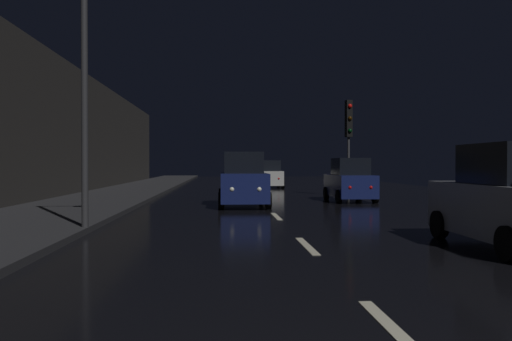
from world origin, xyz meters
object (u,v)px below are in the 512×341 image
(car_parked_right_far, at_px, (350,181))
(car_distant_taillights, at_px, (270,175))
(car_parked_right_near, at_px, (512,200))
(streetlamp_overhead, at_px, (103,26))
(car_approaching_headlights, at_px, (243,181))
(traffic_light_far_right, at_px, (349,126))

(car_parked_right_far, xyz_separation_m, car_distant_taillights, (-2.39, 13.29, -0.00))
(car_parked_right_far, distance_m, car_distant_taillights, 13.51)
(car_distant_taillights, bearing_deg, car_parked_right_near, -174.82)
(streetlamp_overhead, relative_size, car_approaching_headlights, 1.79)
(traffic_light_far_right, bearing_deg, car_parked_right_near, -10.45)
(streetlamp_overhead, relative_size, car_distant_taillights, 1.99)
(car_parked_right_near, relative_size, car_distant_taillights, 1.08)
(traffic_light_far_right, height_order, car_distant_taillights, traffic_light_far_right)
(streetlamp_overhead, distance_m, car_parked_right_far, 13.98)
(traffic_light_far_right, distance_m, streetlamp_overhead, 16.61)
(streetlamp_overhead, xyz_separation_m, car_distant_taillights, (6.21, 23.52, -4.12))
(car_parked_right_far, height_order, car_distant_taillights, car_parked_right_far)
(streetlamp_overhead, height_order, car_approaching_headlights, streetlamp_overhead)
(car_approaching_headlights, height_order, car_parked_right_far, car_approaching_headlights)
(car_approaching_headlights, relative_size, car_distant_taillights, 1.11)
(traffic_light_far_right, distance_m, car_parked_right_near, 16.65)
(car_parked_right_near, bearing_deg, car_distant_taillights, 5.18)
(traffic_light_far_right, height_order, car_parked_right_far, traffic_light_far_right)
(car_parked_right_far, bearing_deg, streetlamp_overhead, 139.97)
(streetlamp_overhead, xyz_separation_m, car_parked_right_far, (8.59, 10.23, -4.11))
(traffic_light_far_right, distance_m, car_distant_taillights, 10.75)
(traffic_light_far_right, height_order, car_approaching_headlights, traffic_light_far_right)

